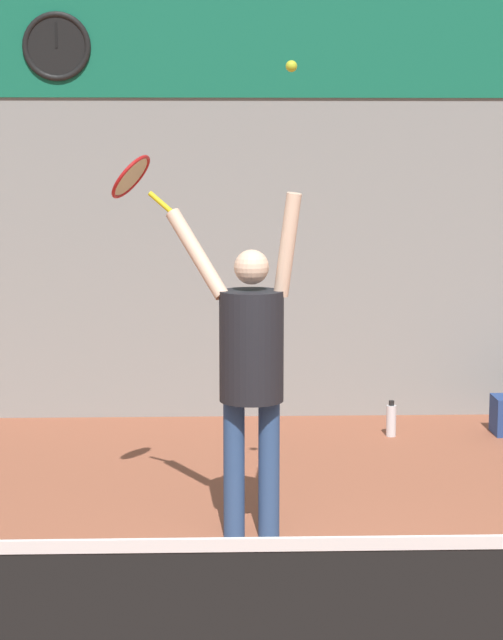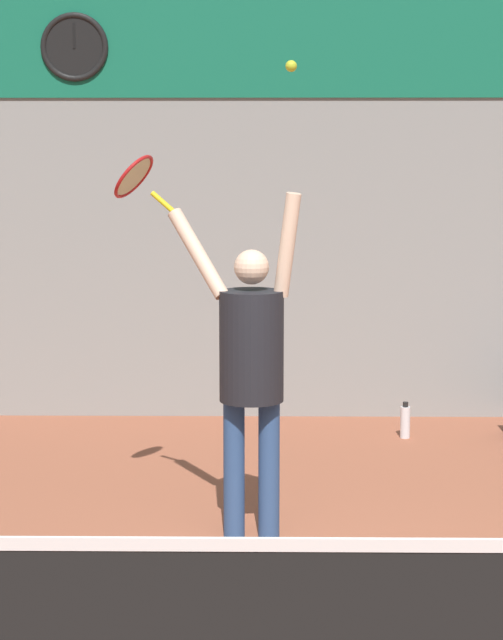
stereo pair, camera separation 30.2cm
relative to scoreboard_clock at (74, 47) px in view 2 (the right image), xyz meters
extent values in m
cube|color=gray|center=(1.87, 0.08, -0.71)|extent=(18.00, 0.10, 5.00)
cube|color=#146B4C|center=(1.87, 0.02, 0.00)|extent=(6.99, 0.02, 0.84)
cylinder|color=black|center=(0.00, 0.00, 0.00)|extent=(0.53, 0.02, 0.53)
torus|color=black|center=(0.00, 0.00, 0.00)|extent=(0.58, 0.05, 0.58)
cube|color=black|center=(0.00, -0.01, 0.09)|extent=(0.02, 0.01, 0.21)
cube|color=white|center=(1.87, -5.92, -2.28)|extent=(6.85, 0.02, 0.05)
cylinder|color=#2D4C7F|center=(1.44, -3.17, -2.78)|extent=(0.13, 0.13, 0.86)
cylinder|color=#2D4C7F|center=(1.65, -3.17, -2.78)|extent=(0.13, 0.13, 0.86)
cylinder|color=black|center=(1.54, -3.17, -2.02)|extent=(0.39, 0.39, 0.67)
sphere|color=beige|center=(1.54, -3.17, -1.54)|extent=(0.21, 0.21, 0.21)
cylinder|color=beige|center=(1.75, -3.19, -1.41)|extent=(0.20, 0.19, 0.63)
cylinder|color=beige|center=(1.22, -3.04, -1.47)|extent=(0.41, 0.36, 0.54)
cylinder|color=yellow|center=(1.00, -2.89, -1.17)|extent=(0.17, 0.09, 0.14)
torus|color=red|center=(0.81, -2.83, -1.02)|extent=(0.33, 0.39, 0.28)
cylinder|color=beige|center=(0.81, -2.83, -1.02)|extent=(0.27, 0.33, 0.23)
sphere|color=#CCDB2D|center=(1.77, -3.21, -0.37)|extent=(0.07, 0.07, 0.07)
cylinder|color=silver|center=(2.77, -0.72, -3.08)|extent=(0.08, 0.08, 0.26)
cylinder|color=black|center=(2.77, -0.72, -2.93)|extent=(0.04, 0.04, 0.04)
camera|label=1|loc=(1.33, -10.00, -0.82)|focal=65.00mm
camera|label=2|loc=(1.63, -10.01, -0.82)|focal=65.00mm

